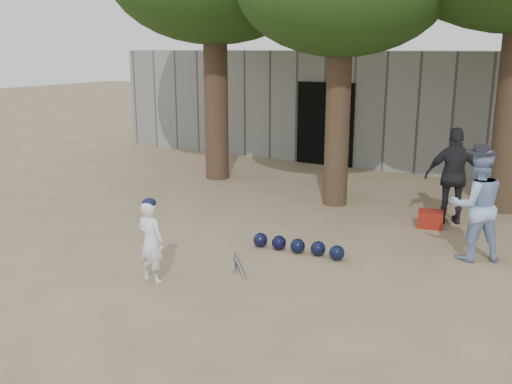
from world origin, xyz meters
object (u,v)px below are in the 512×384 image
Objects in this scene: spectator_blue at (476,205)px; spectator_dark at (454,176)px; red_bag at (430,219)px; boy_player at (151,242)px.

spectator_dark is at bearing -100.58° from spectator_blue.
spectator_blue is at bearing -53.79° from red_bag.
spectator_blue is 1.84m from spectator_dark.
spectator_dark is at bearing 61.19° from red_bag.
spectator_blue reaches higher than red_bag.
spectator_dark is at bearing -119.18° from boy_player.
red_bag is at bearing -85.30° from spectator_blue.
spectator_blue is 0.96× the size of spectator_dark.
spectator_dark reaches higher than boy_player.
boy_player reaches higher than red_bag.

